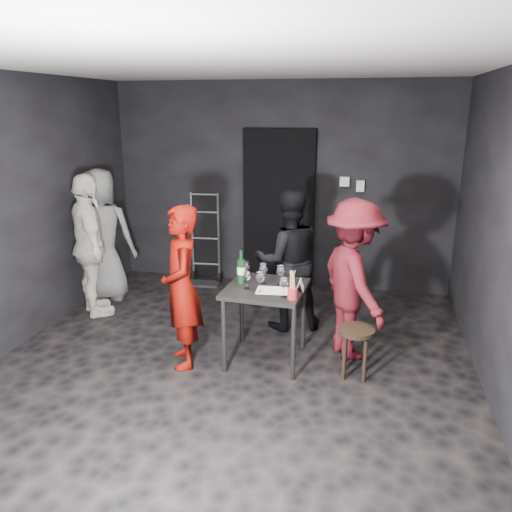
% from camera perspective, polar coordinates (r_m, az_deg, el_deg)
% --- Properties ---
extents(floor, '(4.50, 5.00, 0.02)m').
position_cam_1_polar(floor, '(4.80, -3.04, -12.83)').
color(floor, black).
rests_on(floor, ground).
extents(ceiling, '(4.50, 5.00, 0.02)m').
position_cam_1_polar(ceiling, '(4.19, -3.64, 21.25)').
color(ceiling, silver).
rests_on(ceiling, ground).
extents(wall_back, '(4.50, 0.04, 2.70)m').
position_cam_1_polar(wall_back, '(6.69, 2.73, 7.95)').
color(wall_back, black).
rests_on(wall_back, ground).
extents(wall_front, '(4.50, 0.04, 2.70)m').
position_cam_1_polar(wall_front, '(2.17, -22.57, -12.58)').
color(wall_front, black).
rests_on(wall_front, ground).
extents(wall_left, '(0.04, 5.00, 2.70)m').
position_cam_1_polar(wall_left, '(5.37, -27.08, 3.97)').
color(wall_left, black).
rests_on(wall_left, ground).
extents(wall_right, '(0.04, 5.00, 2.70)m').
position_cam_1_polar(wall_right, '(4.27, 27.09, 1.09)').
color(wall_right, black).
rests_on(wall_right, ground).
extents(doorway, '(0.95, 0.10, 2.10)m').
position_cam_1_polar(doorway, '(6.69, 2.60, 5.33)').
color(doorway, black).
rests_on(doorway, ground).
extents(wallbox_upper, '(0.12, 0.06, 0.12)m').
position_cam_1_polar(wallbox_upper, '(6.53, 10.10, 8.39)').
color(wallbox_upper, '#B7B7B2').
rests_on(wallbox_upper, wall_back).
extents(wallbox_lower, '(0.10, 0.06, 0.14)m').
position_cam_1_polar(wallbox_lower, '(6.53, 11.84, 7.85)').
color(wallbox_lower, '#B7B7B2').
rests_on(wallbox_lower, wall_back).
extents(hand_truck, '(0.42, 0.35, 1.26)m').
position_cam_1_polar(hand_truck, '(6.96, -5.81, -1.29)').
color(hand_truck, '#B2B2B7').
rests_on(hand_truck, floor).
extents(tasting_table, '(0.72, 0.72, 0.75)m').
position_cam_1_polar(tasting_table, '(4.71, 1.12, -4.66)').
color(tasting_table, black).
rests_on(tasting_table, floor).
extents(stool, '(0.33, 0.33, 0.47)m').
position_cam_1_polar(stool, '(4.62, 11.35, -9.24)').
color(stool, black).
rests_on(stool, floor).
extents(server_red, '(0.59, 0.68, 1.57)m').
position_cam_1_polar(server_red, '(4.64, -8.50, -3.40)').
color(server_red, '#7B0B05').
rests_on(server_red, floor).
extents(woman_black, '(0.87, 0.67, 1.58)m').
position_cam_1_polar(woman_black, '(5.39, 3.71, -0.30)').
color(woman_black, black).
rests_on(woman_black, floor).
extents(man_maroon, '(0.94, 1.16, 1.63)m').
position_cam_1_polar(man_maroon, '(4.83, 11.10, -2.36)').
color(man_maroon, '#5C121B').
rests_on(man_maroon, floor).
extents(bystander_cream, '(1.10, 1.15, 1.84)m').
position_cam_1_polar(bystander_cream, '(6.00, -18.53, 1.88)').
color(bystander_cream, white).
rests_on(bystander_cream, floor).
extents(bystander_grey, '(0.95, 0.60, 1.83)m').
position_cam_1_polar(bystander_grey, '(6.48, -17.28, 3.01)').
color(bystander_grey, slate).
rests_on(bystander_grey, floor).
extents(tasting_mat, '(0.33, 0.24, 0.00)m').
position_cam_1_polar(tasting_mat, '(4.57, 2.04, -3.97)').
color(tasting_mat, white).
rests_on(tasting_mat, tasting_table).
extents(wine_glass_a, '(0.07, 0.07, 0.18)m').
position_cam_1_polar(wine_glass_a, '(4.59, -1.06, -2.68)').
color(wine_glass_a, white).
rests_on(wine_glass_a, tasting_table).
extents(wine_glass_b, '(0.11, 0.11, 0.22)m').
position_cam_1_polar(wine_glass_b, '(4.79, -1.22, -1.64)').
color(wine_glass_b, white).
rests_on(wine_glass_b, tasting_table).
extents(wine_glass_c, '(0.09, 0.09, 0.21)m').
position_cam_1_polar(wine_glass_c, '(4.72, 0.83, -1.91)').
color(wine_glass_c, white).
rests_on(wine_glass_c, tasting_table).
extents(wine_glass_d, '(0.11, 0.11, 0.21)m').
position_cam_1_polar(wine_glass_d, '(4.51, 0.46, -2.86)').
color(wine_glass_d, white).
rests_on(wine_glass_d, tasting_table).
extents(wine_glass_e, '(0.08, 0.08, 0.20)m').
position_cam_1_polar(wine_glass_e, '(4.40, 3.20, -3.49)').
color(wine_glass_e, white).
rests_on(wine_glass_e, tasting_table).
extents(wine_glass_f, '(0.09, 0.09, 0.21)m').
position_cam_1_polar(wine_glass_f, '(4.68, 2.81, -2.12)').
color(wine_glass_f, white).
rests_on(wine_glass_f, tasting_table).
extents(wine_bottle, '(0.08, 0.08, 0.32)m').
position_cam_1_polar(wine_bottle, '(4.74, -1.71, -1.67)').
color(wine_bottle, black).
rests_on(wine_bottle, tasting_table).
extents(breadstick_cup, '(0.09, 0.09, 0.28)m').
position_cam_1_polar(breadstick_cup, '(4.35, 4.20, -3.38)').
color(breadstick_cup, '#AC212B').
rests_on(breadstick_cup, tasting_table).
extents(reserved_card, '(0.09, 0.14, 0.10)m').
position_cam_1_polar(reserved_card, '(4.58, 4.87, -3.32)').
color(reserved_card, white).
rests_on(reserved_card, tasting_table).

